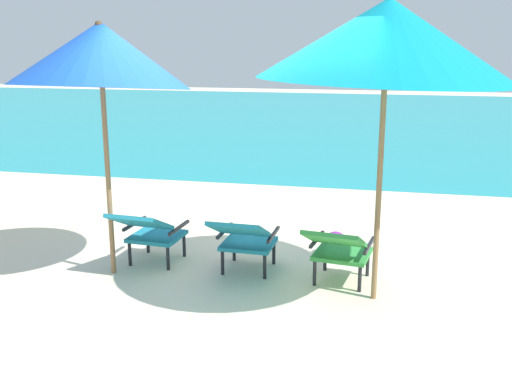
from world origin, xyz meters
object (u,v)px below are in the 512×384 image
(beach_umbrella_left, at_px, (100,55))
(beach_ball, at_px, (336,243))
(lounge_chair_center, at_px, (244,237))
(lounge_chair_right, at_px, (339,247))
(beach_umbrella_right, at_px, (387,40))
(lounge_chair_left, at_px, (149,230))

(beach_umbrella_left, height_order, beach_ball, beach_umbrella_left)
(lounge_chair_center, distance_m, lounge_chair_right, 0.95)
(beach_umbrella_left, relative_size, beach_ball, 9.67)
(beach_umbrella_left, distance_m, beach_umbrella_right, 2.63)
(lounge_chair_center, xyz_separation_m, beach_umbrella_right, (1.30, -0.29, 1.92))
(beach_umbrella_left, distance_m, beach_ball, 3.16)
(lounge_chair_left, xyz_separation_m, beach_umbrella_left, (-0.31, -0.24, 1.78))
(beach_ball, bearing_deg, lounge_chair_center, -136.52)
(lounge_chair_center, bearing_deg, beach_umbrella_left, -170.73)
(beach_umbrella_right, bearing_deg, beach_ball, 112.30)
(lounge_chair_left, relative_size, beach_umbrella_left, 0.36)
(lounge_chair_center, bearing_deg, beach_ball, 43.48)
(lounge_chair_left, bearing_deg, beach_ball, 22.65)
(lounge_chair_right, xyz_separation_m, beach_umbrella_left, (-2.28, -0.12, 1.78))
(lounge_chair_center, relative_size, beach_ball, 3.36)
(lounge_chair_right, bearing_deg, lounge_chair_left, 176.44)
(lounge_chair_left, xyz_separation_m, lounge_chair_center, (1.02, -0.02, 0.00))
(lounge_chair_left, height_order, lounge_chair_center, same)
(lounge_chair_left, xyz_separation_m, beach_umbrella_right, (2.32, -0.31, 1.92))
(lounge_chair_center, relative_size, lounge_chair_right, 0.95)
(lounge_chair_right, relative_size, beach_ball, 3.54)
(lounge_chair_right, height_order, beach_ball, lounge_chair_right)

